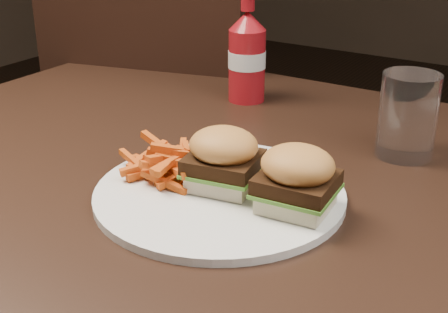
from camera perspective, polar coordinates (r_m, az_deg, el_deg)
The scene contains 8 objects.
dining_table at distance 0.84m, azimuth 3.55°, elevation -2.28°, with size 1.20×0.80×0.04m, color black.
chair_far at distance 1.59m, azimuth -3.99°, elevation -1.02°, with size 0.47×0.47×0.04m, color black.
plate at distance 0.75m, azimuth -0.41°, elevation -3.42°, with size 0.30×0.30×0.01m, color white.
sandwich_half_a at distance 0.75m, azimuth -0.04°, elevation -2.07°, with size 0.07×0.07×0.02m, color beige.
sandwich_half_b at distance 0.70m, azimuth 6.59°, elevation -3.99°, with size 0.07×0.07×0.02m, color beige.
fries_pile at distance 0.78m, azimuth -4.97°, elevation -0.19°, with size 0.11×0.11×0.05m, color #D53C00, non-canonical shape.
ketchup_bottle at distance 1.07m, azimuth 2.10°, elevation 8.25°, with size 0.06×0.06×0.12m, color maroon.
tumbler at distance 0.88m, azimuth 16.44°, elevation 3.43°, with size 0.08×0.08×0.12m, color white.
Camera 1 is at (0.36, -0.66, 1.10)m, focal length 50.00 mm.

